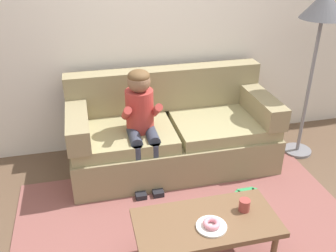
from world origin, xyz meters
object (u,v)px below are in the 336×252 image
at_px(coffee_table, 206,226).
at_px(person_child, 141,117).
at_px(couch, 171,134).
at_px(floor_lamp, 322,17).
at_px(mug, 244,205).
at_px(toy_controller, 246,193).
at_px(donut, 212,224).

bearing_deg(coffee_table, person_child, 101.76).
height_order(couch, floor_lamp, floor_lamp).
height_order(couch, mug, couch).
xyz_separation_m(couch, mug, (0.20, -1.34, 0.12)).
height_order(toy_controller, floor_lamp, floor_lamp).
height_order(coffee_table, floor_lamp, floor_lamp).
bearing_deg(donut, toy_controller, 49.99).
height_order(donut, floor_lamp, floor_lamp).
relative_size(coffee_table, person_child, 0.91).
bearing_deg(toy_controller, couch, 152.37).
bearing_deg(person_child, floor_lamp, 2.61).
relative_size(couch, mug, 22.46).
bearing_deg(person_child, toy_controller, -29.72).
bearing_deg(donut, coffee_table, 98.54).
distance_m(coffee_table, donut, 0.11).
height_order(mug, floor_lamp, floor_lamp).
relative_size(toy_controller, floor_lamp, 0.13).
bearing_deg(couch, mug, -81.41).
distance_m(couch, coffee_table, 1.38).
relative_size(couch, coffee_table, 2.02).
distance_m(person_child, mug, 1.27).
xyz_separation_m(couch, toy_controller, (0.54, -0.71, -0.32)).
relative_size(mug, toy_controller, 0.40).
bearing_deg(coffee_table, floor_lamp, 39.90).
relative_size(donut, floor_lamp, 0.07).
bearing_deg(mug, coffee_table, -172.24).
relative_size(coffee_table, donut, 8.34).
bearing_deg(toy_controller, donut, -105.07).
distance_m(mug, floor_lamp, 1.99).
bearing_deg(couch, coffee_table, -93.83).
height_order(couch, person_child, person_child).
bearing_deg(mug, couch, 98.59).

